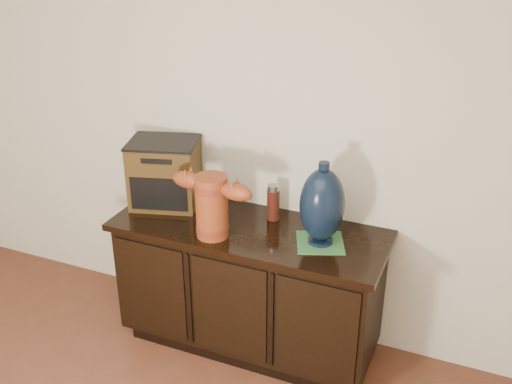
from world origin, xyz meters
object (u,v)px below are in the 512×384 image
at_px(sideboard, 249,286).
at_px(terracotta_vessel, 212,203).
at_px(tv_radio, 165,173).
at_px(lamp_base, 322,205).
at_px(spray_can, 273,202).

distance_m(sideboard, terracotta_vessel, 0.59).
height_order(sideboard, tv_radio, tv_radio).
bearing_deg(terracotta_vessel, tv_radio, 157.26).
relative_size(terracotta_vessel, tv_radio, 1.06).
bearing_deg(sideboard, tv_radio, 171.18).
xyz_separation_m(lamp_base, spray_can, (-0.31, 0.15, -0.11)).
distance_m(terracotta_vessel, tv_radio, 0.47).
bearing_deg(sideboard, lamp_base, -1.44).
bearing_deg(tv_radio, terracotta_vessel, -45.63).
bearing_deg(tv_radio, sideboard, -24.86).
height_order(terracotta_vessel, lamp_base, lamp_base).
distance_m(sideboard, spray_can, 0.49).
distance_m(terracotta_vessel, spray_can, 0.37).
height_order(sideboard, spray_can, spray_can).
distance_m(sideboard, tv_radio, 0.78).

